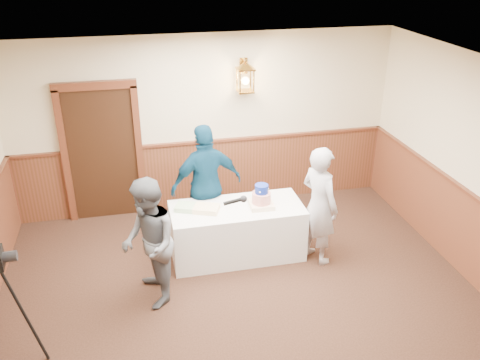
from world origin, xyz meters
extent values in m
plane|color=black|center=(0.00, 0.00, 0.00)|extent=(7.00, 7.00, 0.00)
cube|color=beige|center=(0.00, 3.50, 1.40)|extent=(6.00, 0.02, 2.80)
cube|color=white|center=(0.00, 0.00, 2.80)|extent=(6.00, 7.00, 0.02)
cube|color=#532E17|center=(0.00, 3.48, 0.55)|extent=(5.98, 0.04, 1.10)
cube|color=#572817|center=(0.00, 3.46, 1.12)|extent=(5.98, 0.07, 0.04)
cube|color=black|center=(-1.60, 3.45, 1.05)|extent=(1.00, 0.06, 2.10)
cube|color=white|center=(0.15, 1.90, 0.38)|extent=(1.80, 0.80, 0.75)
cube|color=#FFE4BE|center=(0.48, 1.84, 0.78)|extent=(0.33, 0.33, 0.06)
cylinder|color=red|center=(0.48, 1.84, 0.89)|extent=(0.25, 0.25, 0.15)
cylinder|color=#102695|center=(0.48, 1.84, 1.02)|extent=(0.18, 0.18, 0.12)
cube|color=#FFD698|center=(-0.26, 1.89, 0.78)|extent=(0.40, 0.36, 0.07)
cube|color=#A5D193|center=(-0.52, 1.98, 0.78)|extent=(0.35, 0.32, 0.07)
imported|color=#53575D|center=(-1.06, 1.15, 0.81)|extent=(0.69, 0.85, 1.62)
cylinder|color=black|center=(-0.06, 1.13, 1.26)|extent=(0.23, 0.06, 0.09)
sphere|color=black|center=(0.07, 1.12, 1.28)|extent=(0.08, 0.08, 0.08)
imported|color=#A7A6AD|center=(1.20, 1.57, 0.83)|extent=(0.61, 0.71, 1.66)
imported|color=#0C3551|center=(-0.18, 2.38, 0.89)|extent=(1.11, 0.64, 1.78)
cylinder|color=black|center=(-2.37, 0.39, 1.33)|extent=(0.15, 0.11, 0.10)
camera|label=1|loc=(-1.13, -3.99, 4.04)|focal=38.00mm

